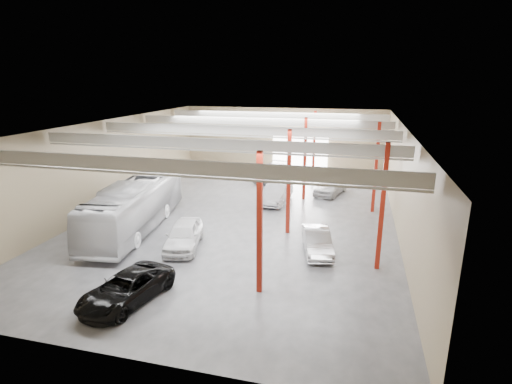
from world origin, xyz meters
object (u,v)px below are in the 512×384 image
at_px(coach_bus, 136,205).
at_px(car_row_a, 184,235).
at_px(car_right_far, 331,185).
at_px(black_sedan, 126,288).
at_px(car_row_c, 272,172).
at_px(car_right_near, 317,241).
at_px(car_row_b, 277,193).

relative_size(coach_bus, car_row_a, 2.54).
height_order(car_row_a, car_right_far, car_row_a).
relative_size(coach_bus, black_sedan, 2.44).
xyz_separation_m(coach_bus, car_row_c, (6.17, 15.86, -0.90)).
distance_m(coach_bus, car_row_a, 5.05).
bearing_deg(car_right_near, car_right_far, 77.44).
height_order(car_row_b, car_right_far, car_row_b).
xyz_separation_m(coach_bus, car_right_near, (12.54, -0.84, -0.98)).
relative_size(coach_bus, car_right_near, 2.82).
distance_m(car_row_c, car_right_far, 7.34).
bearing_deg(black_sedan, coach_bus, 129.50).
xyz_separation_m(car_row_b, car_row_c, (-2.03, 7.50, -0.03)).
bearing_deg(car_right_far, black_sedan, -94.76).
bearing_deg(black_sedan, car_row_b, 89.56).
height_order(car_right_near, car_right_far, car_right_far).
distance_m(coach_bus, black_sedan, 9.76).
bearing_deg(black_sedan, car_row_c, 97.97).
bearing_deg(car_right_near, car_row_c, 97.83).
height_order(black_sedan, car_row_c, car_row_c).
xyz_separation_m(black_sedan, car_row_c, (1.67, 24.46, 0.10)).
relative_size(black_sedan, car_row_b, 1.00).
bearing_deg(car_right_far, car_row_a, -103.01).
relative_size(car_row_a, car_row_c, 0.87).
height_order(car_row_a, car_row_b, car_row_b).
bearing_deg(black_sedan, car_row_a, 102.01).
height_order(car_row_c, car_right_near, car_row_c).
bearing_deg(car_row_a, coach_bus, 141.71).
distance_m(coach_bus, car_row_c, 17.04).
relative_size(coach_bus, car_right_far, 2.56).
xyz_separation_m(car_row_c, car_right_near, (6.37, -16.70, -0.08)).
xyz_separation_m(car_row_a, car_right_near, (8.06, 1.30, -0.10)).
xyz_separation_m(black_sedan, car_row_a, (-0.01, 6.46, 0.12)).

